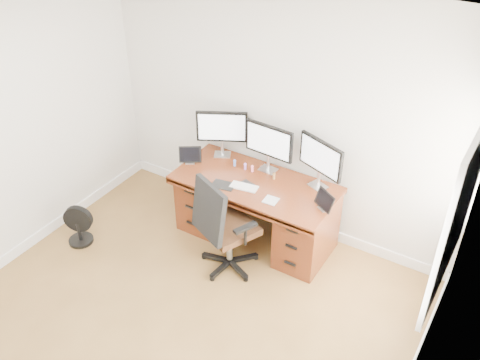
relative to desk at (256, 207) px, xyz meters
The scene contains 19 objects.
ground 1.87m from the desk, 90.00° to the right, with size 4.50×4.50×0.00m, color brown.
back_wall 1.04m from the desk, 90.00° to the left, with size 4.00×0.10×2.70m, color silver.
right_wall 2.80m from the desk, 40.79° to the right, with size 0.10×4.50×2.70m.
desk is the anchor object (origin of this frame).
office_chair 0.58m from the desk, 92.48° to the right, with size 0.76×0.76×1.08m.
floor_fan 1.93m from the desk, 145.85° to the right, with size 0.31×0.27×0.46m.
monitor_left 0.93m from the desk, 157.67° to the left, with size 0.50×0.29×0.53m.
monitor_center 0.72m from the desk, 90.03° to the left, with size 0.55×0.15×0.53m.
monitor_right 0.93m from the desk, 22.32° to the left, with size 0.53×0.23×0.53m.
tablet_left 0.91m from the desk, behind, with size 0.24×0.19×0.19m.
tablet_right 0.90m from the desk, ahead, with size 0.24×0.18×0.19m.
keyboard 0.40m from the desk, 105.55° to the right, with size 0.28×0.12×0.01m, color silver.
trackpad 0.51m from the desk, 38.22° to the right, with size 0.14×0.14×0.01m, color silver.
drawing_tablet 0.50m from the desk, 134.17° to the right, with size 0.24×0.15×0.01m, color black.
phone 0.37m from the desk, 116.28° to the right, with size 0.14×0.07×0.01m, color black.
figurine_blue 0.54m from the desk, 160.93° to the left, with size 0.03×0.03×0.08m.
figurine_purple 0.46m from the desk, 150.66° to the left, with size 0.03×0.03×0.08m.
figurine_pink 0.43m from the desk, 136.38° to the left, with size 0.03×0.03×0.08m.
figurine_brown 0.43m from the desk, 41.45° to the left, with size 0.03×0.03×0.08m.
Camera 1 is at (2.24, -2.13, 3.86)m, focal length 40.00 mm.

